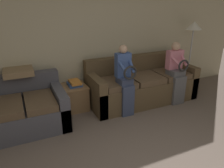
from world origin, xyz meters
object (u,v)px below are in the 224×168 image
(child_left_seated, at_px, (125,78))
(side_shelf, at_px, (75,97))
(couch_main, at_px, (141,85))
(floor_lamp, at_px, (193,32))
(couch_side, at_px, (25,110))
(child_right_seated, at_px, (177,71))
(throw_pillow, at_px, (18,71))
(book_stack, at_px, (75,83))

(child_left_seated, xyz_separation_m, side_shelf, (-0.79, 0.56, -0.46))
(couch_main, distance_m, floor_lamp, 1.72)
(couch_main, bearing_deg, couch_side, -178.62)
(child_right_seated, distance_m, side_shelf, 2.07)
(couch_side, relative_size, child_right_seated, 1.06)
(floor_lamp, bearing_deg, child_left_seated, -165.35)
(couch_side, distance_m, throw_pillow, 0.67)
(child_left_seated, bearing_deg, throw_pillow, 158.95)
(couch_main, distance_m, side_shelf, 1.39)
(side_shelf, bearing_deg, couch_side, -164.51)
(child_left_seated, relative_size, child_right_seated, 1.03)
(child_right_seated, relative_size, book_stack, 3.99)
(side_shelf, bearing_deg, throw_pillow, 173.63)
(child_left_seated, distance_m, floor_lamp, 2.14)
(couch_main, relative_size, child_right_seated, 1.81)
(side_shelf, bearing_deg, child_left_seated, -35.24)
(child_right_seated, relative_size, floor_lamp, 0.80)
(couch_side, height_order, floor_lamp, floor_lamp)
(couch_main, relative_size, child_left_seated, 1.76)
(couch_side, distance_m, child_left_seated, 1.79)
(couch_main, bearing_deg, floor_lamp, 6.59)
(couch_side, bearing_deg, book_stack, 15.43)
(child_left_seated, distance_m, throw_pillow, 1.85)
(couch_main, relative_size, couch_side, 1.72)
(book_stack, xyz_separation_m, throw_pillow, (-0.94, 0.10, 0.33))
(child_left_seated, xyz_separation_m, floor_lamp, (1.98, 0.52, 0.63))
(couch_side, relative_size, book_stack, 4.21)
(couch_side, relative_size, side_shelf, 2.51)
(side_shelf, xyz_separation_m, book_stack, (0.01, 0.00, 0.28))
(couch_main, bearing_deg, side_shelf, 171.61)
(couch_side, xyz_separation_m, child_left_seated, (1.72, -0.30, 0.41))
(couch_main, distance_m, book_stack, 1.39)
(book_stack, height_order, floor_lamp, floor_lamp)
(couch_main, xyz_separation_m, child_right_seated, (0.58, -0.36, 0.34))
(side_shelf, bearing_deg, floor_lamp, -0.84)
(couch_side, bearing_deg, child_right_seated, -5.97)
(child_left_seated, xyz_separation_m, child_right_seated, (1.16, -0.00, -0.02))
(child_left_seated, xyz_separation_m, book_stack, (-0.78, 0.56, -0.18))
(floor_lamp, bearing_deg, couch_side, -176.64)
(couch_side, height_order, child_right_seated, child_right_seated)
(side_shelf, xyz_separation_m, floor_lamp, (2.76, -0.04, 1.08))
(floor_lamp, bearing_deg, child_right_seated, -147.64)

